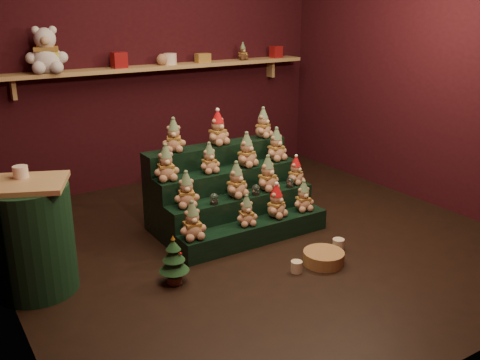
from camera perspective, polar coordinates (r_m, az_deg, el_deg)
ground at (r=4.68m, az=1.82°, el=-6.37°), size 4.00×4.00×0.00m
back_wall at (r=6.08m, az=-9.21°, el=12.92°), size 4.00×0.10×2.80m
right_wall at (r=5.69m, az=19.73°, el=11.73°), size 0.10×4.00×2.80m
back_shelf at (r=5.93m, az=-8.46°, el=11.79°), size 3.60×0.26×0.24m
riser_tier_front at (r=4.60m, az=1.65°, el=-5.58°), size 1.40×0.22×0.18m
riser_tier_midfront at (r=4.73m, az=0.17°, el=-3.67°), size 1.40×0.22×0.36m
riser_tier_midback at (r=4.88m, az=-1.21°, el=-1.87°), size 1.40×0.22×0.54m
riser_tier_back at (r=5.03m, az=-2.52°, el=-0.16°), size 1.40×0.22×0.72m
teddy_0 at (r=4.23m, az=-5.12°, el=-4.33°), size 0.24×0.22×0.30m
teddy_1 at (r=4.47m, az=0.70°, el=-3.27°), size 0.21×0.20×0.26m
teddy_2 at (r=4.64m, az=3.89°, el=-2.24°), size 0.26×0.25×0.29m
teddy_3 at (r=4.81m, az=6.78°, el=-1.71°), size 0.21×0.20×0.27m
teddy_4 at (r=4.39m, az=-5.74°, el=-1.02°), size 0.26×0.24×0.29m
teddy_5 at (r=4.59m, az=-0.40°, el=0.03°), size 0.27×0.25×0.30m
teddy_6 at (r=4.76m, az=2.96°, el=0.72°), size 0.25×0.24×0.31m
teddy_7 at (r=4.96m, az=5.96°, el=1.03°), size 0.23×0.22×0.26m
teddy_8 at (r=4.49m, az=-7.92°, el=1.82°), size 0.24×0.23×0.30m
teddy_9 at (r=4.67m, az=-3.30°, el=2.34°), size 0.19×0.17×0.26m
teddy_10 at (r=4.83m, az=0.71°, el=3.22°), size 0.27×0.26×0.31m
teddy_11 at (r=5.04m, az=3.88°, el=3.80°), size 0.24×0.22×0.30m
teddy_12 at (r=4.69m, az=-7.08°, el=4.76°), size 0.27×0.26×0.29m
teddy_13 at (r=4.88m, az=-2.39°, el=5.56°), size 0.26×0.25×0.31m
teddy_14 at (r=5.16m, az=2.47°, el=6.10°), size 0.26×0.25×0.28m
snow_globe_a at (r=4.46m, az=-2.76°, el=-1.99°), size 0.07×0.07×0.10m
snow_globe_b at (r=4.66m, az=1.69°, el=-1.04°), size 0.07×0.07×0.10m
snow_globe_c at (r=4.87m, az=5.36°, el=-0.25°), size 0.07×0.07×0.09m
side_table at (r=4.01m, az=-21.32°, el=-5.76°), size 0.67×0.62×0.82m
table_ornament at (r=3.95m, az=-22.38°, el=0.81°), size 0.10×0.10×0.08m
mini_christmas_tree at (r=3.95m, az=-7.07°, el=-8.46°), size 0.22×0.22×0.38m
mug_left at (r=4.15m, az=6.05°, el=-9.18°), size 0.09×0.09×0.09m
mug_right at (r=4.54m, az=10.44°, el=-6.79°), size 0.10×0.10×0.10m
wicker_basket at (r=4.30m, az=8.90°, el=-8.18°), size 0.36×0.36×0.10m
white_bear at (r=5.50m, az=-20.05°, el=13.50°), size 0.46×0.43×0.54m
brown_bear at (r=6.37m, az=0.30°, el=13.54°), size 0.14×0.12×0.19m
gift_tin_red_a at (r=5.72m, az=-12.78°, el=12.37°), size 0.14×0.14×0.16m
gift_tin_cream at (r=5.94m, az=-7.46°, el=12.68°), size 0.14×0.14×0.12m
gift_tin_red_b at (r=6.65m, az=3.86°, el=13.48°), size 0.12×0.12×0.14m
shelf_plush_ball at (r=5.90m, az=-8.30°, el=12.60°), size 0.12×0.12×0.12m
scarf_gift_box at (r=6.12m, az=-3.99°, el=12.86°), size 0.16×0.10×0.10m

